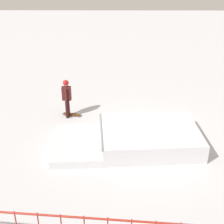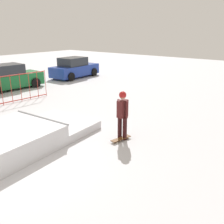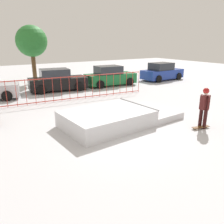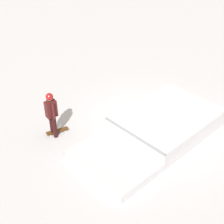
# 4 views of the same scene
# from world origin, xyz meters

# --- Properties ---
(ground_plane) EXTENTS (60.00, 60.00, 0.00)m
(ground_plane) POSITION_xyz_m (0.00, 0.00, 0.00)
(ground_plane) COLOR silver
(skate_ramp) EXTENTS (5.57, 2.98, 0.74)m
(skate_ramp) POSITION_xyz_m (0.30, 0.64, 0.32)
(skate_ramp) COLOR silver
(skate_ramp) RESTS_ON ground
(skater) EXTENTS (0.39, 0.44, 1.73)m
(skater) POSITION_xyz_m (3.19, -1.68, 1.01)
(skater) COLOR black
(skater) RESTS_ON ground
(skateboard) EXTENTS (0.82, 0.38, 0.09)m
(skateboard) POSITION_xyz_m (3.03, -1.74, 0.08)
(skateboard) COLOR #593314
(skateboard) RESTS_ON ground
(parked_car_green) EXTENTS (4.20, 2.14, 1.60)m
(parked_car_green) POSITION_xyz_m (4.98, 8.65, 0.72)
(parked_car_green) COLOR #196B33
(parked_car_green) RESTS_ON ground
(parked_car_blue) EXTENTS (4.18, 2.08, 1.60)m
(parked_car_blue) POSITION_xyz_m (10.55, 8.38, 0.72)
(parked_car_blue) COLOR #1E3899
(parked_car_blue) RESTS_ON ground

